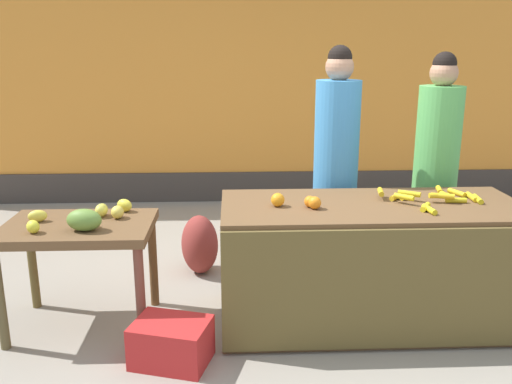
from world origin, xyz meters
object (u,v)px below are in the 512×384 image
produce_crate (171,342)px  vendor_woman_blue_shirt (336,168)px  produce_sack (200,244)px  vendor_woman_green_shirt (435,169)px

produce_crate → vendor_woman_blue_shirt: bearing=44.3°
produce_crate → produce_sack: produce_sack is taller
vendor_woman_green_shirt → produce_crate: 2.42m
vendor_woman_blue_shirt → vendor_woman_green_shirt: bearing=2.9°
vendor_woman_blue_shirt → produce_crate: size_ratio=4.19×
vendor_woman_green_shirt → produce_sack: 1.99m
vendor_woman_green_shirt → vendor_woman_blue_shirt: bearing=-177.1°
produce_crate → produce_sack: size_ratio=0.89×
produce_crate → produce_sack: bearing=85.9°
vendor_woman_blue_shirt → vendor_woman_green_shirt: vendor_woman_blue_shirt is taller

